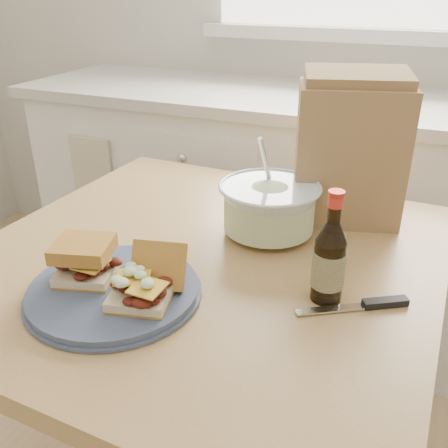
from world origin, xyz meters
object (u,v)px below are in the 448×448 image
at_px(dining_table, 204,299).
at_px(plate, 114,291).
at_px(beer_bottle, 329,260).
at_px(coleslaw_bowl, 269,210).
at_px(paper_bag, 349,155).

distance_m(dining_table, plate, 0.26).
bearing_deg(plate, beer_bottle, 21.85).
height_order(dining_table, beer_bottle, beer_bottle).
bearing_deg(plate, coleslaw_bowl, 62.57).
xyz_separation_m(beer_bottle, paper_bag, (-0.04, 0.36, 0.08)).
distance_m(coleslaw_bowl, paper_bag, 0.23).
xyz_separation_m(dining_table, plate, (-0.08, -0.21, 0.13)).
bearing_deg(beer_bottle, dining_table, 170.91).
bearing_deg(coleslaw_bowl, dining_table, -124.40).
bearing_deg(dining_table, beer_bottle, -10.44).
bearing_deg(coleslaw_bowl, beer_bottle, -48.78).
relative_size(beer_bottle, paper_bag, 0.67).
bearing_deg(coleslaw_bowl, plate, -117.43).
height_order(dining_table, coleslaw_bowl, coleslaw_bowl).
relative_size(plate, paper_bag, 0.98).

